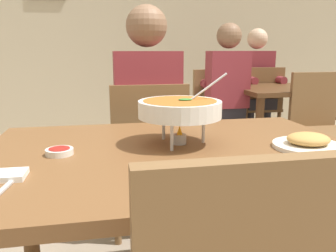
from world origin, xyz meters
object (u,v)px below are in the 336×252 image
object	(u,v)px
curry_bowl	(180,109)
chair_bg_middle	(260,103)
chair_bg_corner	(218,104)
dining_table_main	(176,176)
chair_bg_right	(319,121)
rice_plate	(200,175)
sauce_dish	(59,151)
appetizer_plate	(308,143)
patron_bg_middle	(257,81)
diner_main	(147,109)
dining_table_far	(287,101)
chair_bg_left	(218,112)
chair_diner_main	(148,151)
patron_bg_left	(226,87)

from	to	relation	value
curry_bowl	chair_bg_middle	world-z (taller)	curry_bowl
chair_bg_corner	dining_table_main	bearing A→B (deg)	-112.58
dining_table_main	chair_bg_right	distance (m)	1.99
dining_table_main	rice_plate	bearing A→B (deg)	-90.91
dining_table_main	sauce_dish	bearing A→B (deg)	178.27
chair_bg_middle	appetizer_plate	bearing A→B (deg)	-112.60
chair_bg_middle	patron_bg_middle	distance (m)	0.24
diner_main	dining_table_far	bearing A→B (deg)	34.94
sauce_dish	patron_bg_middle	world-z (taller)	patron_bg_middle
rice_plate	chair_bg_middle	distance (m)	3.05
appetizer_plate	sauce_dish	size ratio (longest dim) A/B	2.67
curry_bowl	rice_plate	xyz separation A→B (m)	(-0.03, -0.37, -0.11)
chair_bg_corner	chair_bg_middle	bearing A→B (deg)	3.26
appetizer_plate	patron_bg_middle	distance (m)	2.67
chair_bg_left	chair_bg_right	xyz separation A→B (m)	(0.67, -0.58, 0.00)
appetizer_plate	dining_table_far	xyz separation A→B (m)	(1.02, 1.89, -0.15)
chair_diner_main	chair_bg_right	bearing A→B (deg)	20.88
dining_table_main	chair_diner_main	size ratio (longest dim) A/B	1.46
appetizer_plate	dining_table_far	bearing A→B (deg)	61.61
rice_plate	dining_table_far	distance (m)	2.60
curry_bowl	patron_bg_left	xyz separation A→B (m)	(0.84, 1.76, -0.12)
dining_table_main	patron_bg_left	bearing A→B (deg)	64.74
dining_table_main	diner_main	bearing A→B (deg)	90.00
chair_diner_main	dining_table_far	distance (m)	1.83
rice_plate	dining_table_far	xyz separation A→B (m)	(1.48, 2.12, -0.15)
chair_bg_left	patron_bg_left	xyz separation A→B (m)	(0.04, -0.07, 0.24)
chair_bg_left	appetizer_plate	bearing A→B (deg)	-100.45
diner_main	chair_bg_left	xyz separation A→B (m)	(0.82, 1.12, -0.24)
dining_table_main	chair_bg_right	world-z (taller)	chair_bg_right
chair_diner_main	rice_plate	xyz separation A→B (m)	(-0.00, -1.06, 0.25)
patron_bg_left	patron_bg_middle	size ratio (longest dim) A/B	1.00
rice_plate	chair_bg_left	bearing A→B (deg)	69.49
chair_bg_left	patron_bg_left	world-z (taller)	patron_bg_left
dining_table_main	patron_bg_middle	xyz separation A→B (m)	(1.44, 2.41, 0.11)
chair_bg_corner	diner_main	bearing A→B (deg)	-122.11
chair_bg_middle	dining_table_far	bearing A→B (deg)	-88.71
chair_bg_right	sauce_dish	bearing A→B (deg)	-145.17
sauce_dish	chair_bg_corner	distance (m)	2.69
sauce_dish	chair_bg_middle	world-z (taller)	chair_bg_middle
chair_bg_left	patron_bg_left	distance (m)	0.25
appetizer_plate	chair_bg_middle	world-z (taller)	chair_bg_middle
chair_bg_corner	patron_bg_middle	world-z (taller)	patron_bg_middle
diner_main	chair_bg_right	bearing A→B (deg)	19.77
patron_bg_left	patron_bg_middle	distance (m)	0.82
curry_bowl	appetizer_plate	xyz separation A→B (m)	(0.43, -0.14, -0.11)
dining_table_main	patron_bg_left	xyz separation A→B (m)	(0.86, 1.83, 0.11)
chair_bg_left	chair_bg_middle	world-z (taller)	same
dining_table_main	chair_bg_middle	size ratio (longest dim) A/B	1.46
dining_table_main	curry_bowl	xyz separation A→B (m)	(0.03, 0.07, 0.23)
curry_bowl	chair_bg_corner	size ratio (longest dim) A/B	0.37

